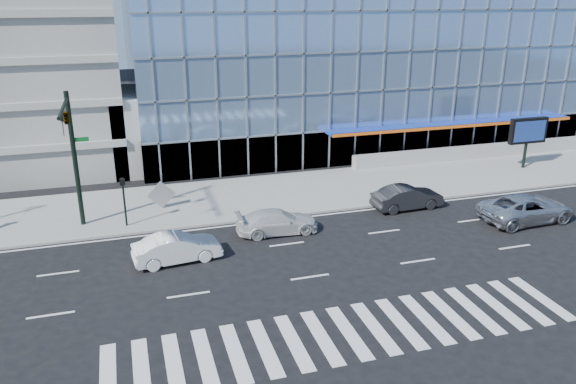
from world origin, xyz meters
The scene contains 13 objects.
ground centered at (0.00, 0.00, 0.00)m, with size 160.00×160.00×0.00m, color black.
sidewalk centered at (0.00, 8.00, 0.07)m, with size 120.00×8.00×0.15m, color gray.
theatre_building centered at (14.00, 26.00, 7.50)m, with size 42.00×26.00×15.00m, color #7EA3D2.
ramp_block centered at (-6.00, 18.00, 3.00)m, with size 6.00×8.00×6.00m, color gray.
retaining_wall centered at (24.00, 11.60, 0.65)m, with size 30.00×0.80×1.00m, color gray.
traffic_signal centered at (-11.00, 4.57, 6.16)m, with size 1.14×5.74×8.00m.
ped_signal_post centered at (-8.50, 4.94, 2.14)m, with size 0.30×0.33×3.00m.
marquee_sign centered at (22.00, 7.99, 3.07)m, with size 3.20×0.43×4.00m.
silver_suv centered at (15.07, -1.00, 0.83)m, with size 2.74×5.95×1.65m, color silver.
white_suv centered at (-0.07, 1.70, 0.70)m, with size 1.95×4.80×1.39m, color silver.
white_sedan centered at (-6.07, -0.33, 0.75)m, with size 1.59×4.55×1.50m, color white.
dark_sedan centered at (9.07, 3.00, 0.77)m, with size 1.63×4.67×1.54m, color black.
tilted_panel centered at (-6.21, 7.29, 1.07)m, with size 1.30×0.06×1.30m, color gray.
Camera 1 is at (-8.20, -27.38, 13.38)m, focal length 35.00 mm.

